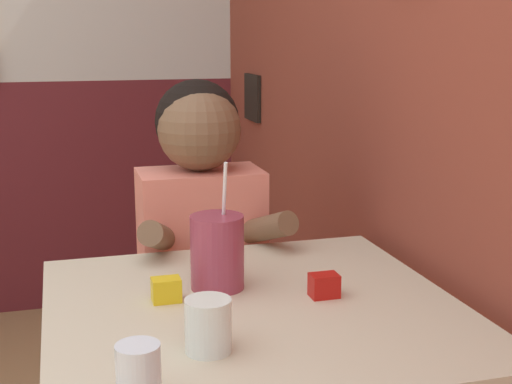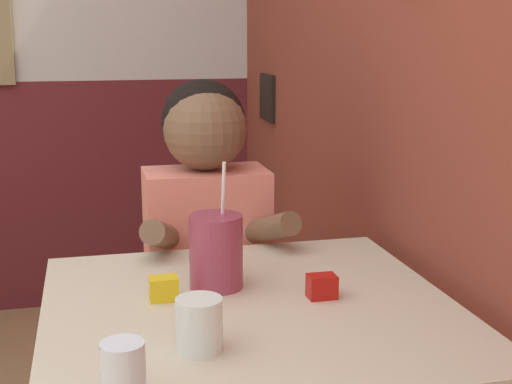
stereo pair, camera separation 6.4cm
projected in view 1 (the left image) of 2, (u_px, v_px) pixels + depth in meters
name	position (u px, v px, depth m)	size (l,w,h in m)	color
brick_wall_right	(332.00, 23.00, 2.27)	(0.08, 4.51, 2.70)	brown
main_table	(254.00, 340.00, 1.49)	(0.84, 0.83, 0.77)	beige
person_seated	(202.00, 271.00, 2.02)	(0.42, 0.42, 1.20)	#EA7F6B
cocktail_pitcher	(217.00, 252.00, 1.55)	(0.12, 0.12, 0.28)	#99384C
glass_near_pitcher	(139.00, 377.00, 1.06)	(0.07, 0.07, 0.10)	silver
glass_center	(208.00, 325.00, 1.25)	(0.08, 0.08, 0.10)	silver
condiment_ketchup	(324.00, 285.00, 1.51)	(0.06, 0.04, 0.05)	#B7140F
condiment_mustard	(166.00, 290.00, 1.49)	(0.06, 0.04, 0.05)	yellow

